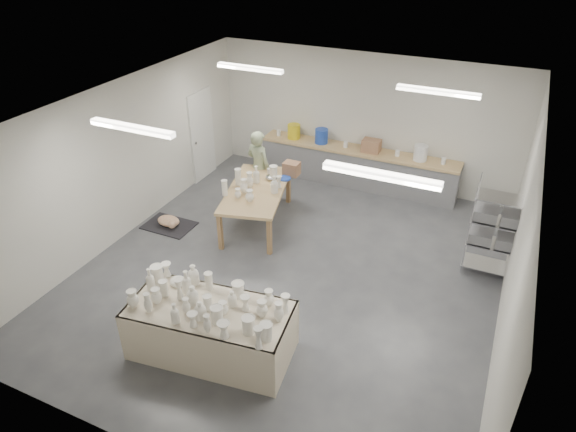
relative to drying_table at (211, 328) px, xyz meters
The scene contains 9 objects.
room 2.87m from the drying_table, 86.77° to the left, with size 8.00×8.02×3.00m.
back_counter 5.97m from the drying_table, 87.78° to the left, with size 4.60×0.60×1.24m.
wire_shelf 5.06m from the drying_table, 46.95° to the left, with size 0.88×0.48×1.80m.
drying_table is the anchor object (origin of this frame).
work_table 3.69m from the drying_table, 106.10° to the left, with size 1.59×2.37×1.17m.
rug 3.75m from the drying_table, 135.63° to the left, with size 1.00×0.70×0.02m, color black.
cat 3.71m from the drying_table, 135.56° to the left, with size 0.56×0.46×0.21m.
potter 4.59m from the drying_table, 108.62° to the left, with size 0.60×0.39×1.64m, color #94A37E.
red_stool 4.84m from the drying_table, 107.59° to the left, with size 0.37×0.37×0.32m.
Camera 1 is at (3.04, -6.79, 5.57)m, focal length 32.00 mm.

